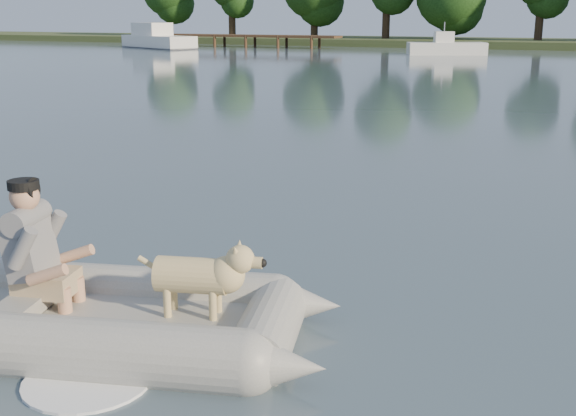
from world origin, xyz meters
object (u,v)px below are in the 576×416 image
at_px(dinghy, 112,270).
at_px(man, 31,242).
at_px(dock, 240,41).
at_px(cabin_cruiser, 158,36).
at_px(motorboat, 447,39).
at_px(dog, 192,281).

relative_size(dinghy, man, 4.39).
height_order(dock, man, man).
bearing_deg(cabin_cruiser, motorboat, 23.70).
bearing_deg(man, dinghy, -4.24).
height_order(man, cabin_cruiser, cabin_cruiser).
relative_size(dock, motorboat, 3.26).
bearing_deg(dinghy, dock, 101.70).
bearing_deg(motorboat, dog, -102.95).
bearing_deg(cabin_cruiser, dinghy, -32.50).
relative_size(dog, motorboat, 0.18).
distance_m(dock, cabin_cruiser, 7.07).
bearing_deg(dock, dog, -63.08).
bearing_deg(dock, dinghy, -63.76).
bearing_deg(dock, motorboat, -15.47).
bearing_deg(man, cabin_cruiser, 107.83).
bearing_deg(dinghy, cabin_cruiser, 108.54).
bearing_deg(dog, dinghy, -175.43).
xyz_separation_m(man, dog, (1.40, 0.36, -0.28)).
height_order(dinghy, motorboat, motorboat).
height_order(dock, cabin_cruiser, cabin_cruiser).
distance_m(dog, motorboat, 47.18).
distance_m(dock, man, 57.82).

